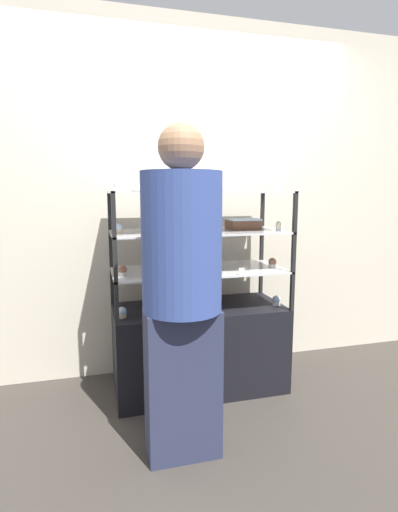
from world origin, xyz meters
TOP-DOWN VIEW (x-y plane):
  - ground_plane at (0.00, 0.00)m, footprint 20.00×20.00m
  - back_wall at (0.00, 0.41)m, footprint 8.00×0.05m
  - display_base at (0.00, 0.00)m, footprint 1.15×0.52m
  - display_riser_lower at (0.00, 0.00)m, footprint 1.15×0.52m
  - display_riser_middle at (0.00, 0.00)m, footprint 1.15×0.52m
  - display_riser_upper at (0.00, 0.00)m, footprint 1.15×0.52m
  - layer_cake_centerpiece at (0.08, 0.07)m, footprint 0.20×0.20m
  - sheet_cake_frosted at (0.32, 0.03)m, footprint 0.21×0.18m
  - cupcake_0 at (-0.52, -0.11)m, footprint 0.06×0.06m
  - cupcake_1 at (-0.18, -0.10)m, footprint 0.06×0.06m
  - cupcake_2 at (0.52, -0.11)m, footprint 0.06×0.06m
  - price_tag_0 at (-0.38, -0.24)m, footprint 0.04×0.00m
  - cupcake_3 at (-0.51, -0.08)m, footprint 0.06×0.06m
  - cupcake_4 at (0.00, -0.05)m, footprint 0.06×0.06m
  - cupcake_5 at (0.50, -0.07)m, footprint 0.06×0.06m
  - price_tag_1 at (0.21, -0.24)m, footprint 0.04×0.00m
  - cupcake_6 at (-0.53, -0.06)m, footprint 0.05×0.05m
  - cupcake_7 at (-0.01, -0.05)m, footprint 0.05×0.05m
  - cupcake_8 at (0.53, -0.11)m, footprint 0.05×0.05m
  - price_tag_2 at (-0.00, -0.24)m, footprint 0.04×0.00m
  - cupcake_9 at (-0.53, -0.08)m, footprint 0.05×0.05m
  - cupcake_10 at (-0.18, -0.05)m, footprint 0.05×0.05m
  - cupcake_11 at (0.18, -0.11)m, footprint 0.05×0.05m
  - cupcake_12 at (0.53, -0.06)m, footprint 0.05×0.05m
  - price_tag_3 at (-0.04, -0.24)m, footprint 0.04×0.00m
  - donut_glazed at (-0.37, 0.02)m, footprint 0.13×0.13m
  - customer_figure at (-0.27, -0.67)m, footprint 0.39×0.39m

SIDE VIEW (x-z plane):
  - ground_plane at x=0.00m, z-range 0.00..0.00m
  - display_base at x=0.00m, z-range 0.00..0.58m
  - price_tag_0 at x=-0.38m, z-range 0.58..0.63m
  - cupcake_0 at x=-0.52m, z-range 0.58..0.65m
  - cupcake_1 at x=-0.18m, z-range 0.58..0.65m
  - cupcake_2 at x=0.52m, z-range 0.58..0.65m
  - layer_cake_centerpiece at x=0.08m, z-range 0.58..0.70m
  - display_riser_lower at x=0.00m, z-range 0.70..0.96m
  - price_tag_1 at x=0.21m, z-range 0.84..0.89m
  - cupcake_3 at x=-0.51m, z-range 0.84..0.91m
  - cupcake_4 at x=0.00m, z-range 0.84..0.91m
  - cupcake_5 at x=0.50m, z-range 0.84..0.91m
  - customer_figure at x=-0.27m, z-range 0.06..1.73m
  - display_riser_middle at x=0.00m, z-range 0.96..1.21m
  - price_tag_2 at x=0.00m, z-range 1.10..1.14m
  - cupcake_6 at x=-0.53m, z-range 1.10..1.16m
  - cupcake_7 at x=-0.01m, z-range 1.10..1.16m
  - cupcake_8 at x=0.53m, z-range 1.10..1.16m
  - sheet_cake_frosted at x=0.32m, z-range 1.10..1.17m
  - back_wall at x=0.00m, z-range 0.00..2.60m
  - display_riser_upper at x=0.00m, z-range 1.21..1.47m
  - donut_glazed at x=-0.37m, z-range 1.36..1.40m
  - price_tag_3 at x=-0.04m, z-range 1.36..1.40m
  - cupcake_9 at x=-0.53m, z-range 1.36..1.42m
  - cupcake_10 at x=-0.18m, z-range 1.36..1.42m
  - cupcake_11 at x=0.18m, z-range 1.36..1.42m
  - cupcake_12 at x=0.53m, z-range 1.36..1.42m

